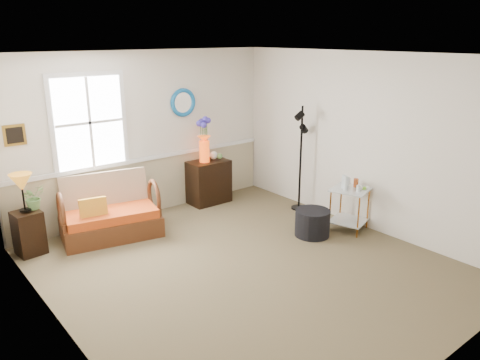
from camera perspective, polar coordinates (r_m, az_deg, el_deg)
floor at (r=6.03m, az=0.77°, el=-10.51°), size 4.50×5.00×0.01m
ceiling at (r=5.34m, az=0.89°, el=15.00°), size 4.50×5.00×0.01m
walls at (r=5.55m, az=0.83°, el=1.45°), size 4.51×5.01×2.60m
wainscot at (r=7.78m, az=-11.00°, el=-0.72°), size 4.46×0.02×0.90m
chair_rail at (r=7.64m, az=-11.16°, el=2.61°), size 4.46×0.04×0.06m
window at (r=7.14m, az=-17.88°, el=6.67°), size 1.14×0.06×1.44m
picture at (r=6.86m, az=-25.80°, el=4.95°), size 0.28×0.03×0.28m
mirror at (r=7.83m, az=-6.99°, el=9.37°), size 0.47×0.07×0.47m
loveseat at (r=6.97m, az=-15.60°, el=-3.24°), size 1.49×1.04×0.89m
throw_pillow at (r=6.80m, az=-17.42°, el=-3.65°), size 0.38×0.16×0.37m
lamp_stand at (r=6.85m, az=-24.35°, el=-5.88°), size 0.37×0.37×0.59m
table_lamp at (r=6.67m, az=-24.96°, el=-1.47°), size 0.33×0.33×0.52m
potted_plant at (r=6.78m, az=-23.86°, el=-2.20°), size 0.40×0.42×0.25m
cabinet at (r=8.13m, az=-3.86°, el=-0.21°), size 0.70×0.46×0.75m
flower_vase at (r=7.89m, az=-4.40°, el=4.86°), size 0.28×0.28×0.75m
side_table at (r=7.17m, az=13.16°, el=-3.51°), size 0.64×0.64×0.65m
tabletop_items at (r=7.05m, az=13.57°, el=-0.16°), size 0.51×0.51×0.22m
floor_lamp at (r=7.72m, az=7.39°, el=2.57°), size 0.29×0.29×1.74m
ottoman at (r=6.91m, az=8.82°, el=-5.19°), size 0.54×0.54×0.39m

